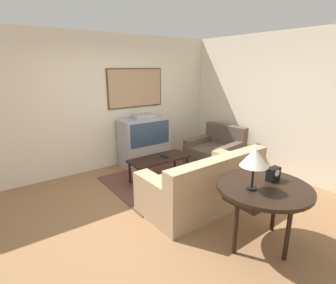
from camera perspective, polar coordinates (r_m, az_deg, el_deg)
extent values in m
plane|color=#8E6642|center=(4.12, -0.69, -14.05)|extent=(12.00, 12.00, 0.00)
cube|color=beige|center=(5.48, -13.86, 8.15)|extent=(12.00, 0.06, 2.70)
cube|color=#4C381E|center=(5.73, -7.09, 11.59)|extent=(1.29, 0.03, 0.81)
cube|color=tan|center=(5.71, -7.00, 11.58)|extent=(1.24, 0.01, 0.76)
cube|color=beige|center=(5.56, 22.16, 7.53)|extent=(0.06, 12.00, 2.70)
cube|color=brown|center=(4.98, -0.88, -8.31)|extent=(1.96, 1.71, 0.01)
cube|color=#9E9EA3|center=(5.76, -5.17, -2.58)|extent=(1.03, 0.53, 0.46)
cube|color=#9E9EA3|center=(5.61, -5.30, 2.31)|extent=(1.03, 0.53, 0.56)
cube|color=#2D425B|center=(5.39, -3.84, 1.76)|extent=(0.92, 0.01, 0.49)
cube|color=#9E9EA3|center=(5.55, -5.39, 5.55)|extent=(0.46, 0.29, 0.09)
cube|color=tan|center=(4.16, 7.27, -10.35)|extent=(1.89, 0.97, 0.45)
cube|color=tan|center=(3.76, 11.31, -6.30)|extent=(1.87, 0.26, 0.41)
cube|color=tan|center=(4.69, 14.49, -6.52)|extent=(0.26, 0.94, 0.61)
cube|color=tan|center=(3.66, -2.08, -12.77)|extent=(0.26, 0.94, 0.61)
cube|color=#7C664D|center=(4.16, 13.79, -4.78)|extent=(0.36, 0.13, 0.34)
cube|color=#7C664D|center=(3.58, 5.16, -7.85)|extent=(0.36, 0.13, 0.34)
cube|color=brown|center=(5.80, 10.08, -2.92)|extent=(1.08, 1.11, 0.40)
cube|color=brown|center=(5.99, 12.47, 1.69)|extent=(0.31, 1.00, 0.43)
cube|color=brown|center=(6.01, 6.94, -1.38)|extent=(0.97, 0.29, 0.54)
cube|color=brown|center=(5.56, 13.54, -3.21)|extent=(0.97, 0.29, 0.54)
cube|color=black|center=(4.85, -1.94, -3.65)|extent=(1.13, 0.49, 0.04)
cylinder|color=black|center=(4.53, -5.99, -8.30)|extent=(0.04, 0.04, 0.41)
cylinder|color=black|center=(5.08, 4.19, -5.46)|extent=(0.04, 0.04, 0.41)
cylinder|color=black|center=(4.84, -8.33, -6.71)|extent=(0.04, 0.04, 0.41)
cylinder|color=black|center=(5.36, 1.50, -4.23)|extent=(0.04, 0.04, 0.41)
cylinder|color=black|center=(3.22, 20.10, -9.23)|extent=(1.07, 1.07, 0.04)
cube|color=black|center=(3.25, 19.99, -10.22)|extent=(0.91, 0.43, 0.08)
cylinder|color=black|center=(3.16, 14.55, -17.18)|extent=(0.05, 0.05, 0.72)
cylinder|color=black|center=(3.71, 22.17, -12.65)|extent=(0.05, 0.05, 0.72)
cylinder|color=black|center=(3.26, 24.67, -17.22)|extent=(0.05, 0.05, 0.72)
cylinder|color=black|center=(3.08, 17.74, -9.55)|extent=(0.11, 0.11, 0.02)
cylinder|color=black|center=(2.99, 18.09, -5.77)|extent=(0.02, 0.02, 0.41)
cone|color=white|center=(2.94, 18.34, -3.15)|extent=(0.30, 0.30, 0.20)
cube|color=black|center=(3.36, 21.93, -6.48)|extent=(0.17, 0.09, 0.16)
cylinder|color=white|center=(3.32, 22.68, -6.25)|extent=(0.08, 0.01, 0.08)
cube|color=black|center=(4.87, -0.75, -3.18)|extent=(0.07, 0.17, 0.02)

